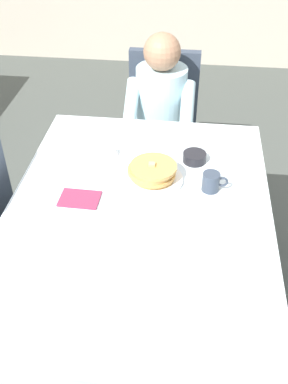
{
  "coord_description": "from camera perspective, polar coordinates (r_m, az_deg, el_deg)",
  "views": [
    {
      "loc": [
        0.19,
        -1.38,
        1.96
      ],
      "look_at": [
        0.02,
        0.06,
        0.79
      ],
      "focal_mm": 41.96,
      "sensor_mm": 36.0,
      "label": 1
    }
  ],
  "objects": [
    {
      "name": "chair_diner",
      "position": [
        2.93,
        2.31,
        9.51
      ],
      "size": [
        0.44,
        0.45,
        0.93
      ],
      "rotation": [
        0.0,
        0.0,
        3.14
      ],
      "color": "#384251",
      "rests_on": "ground"
    },
    {
      "name": "plate_breakfast",
      "position": [
        2.01,
        0.98,
        1.63
      ],
      "size": [
        0.28,
        0.28,
        0.02
      ],
      "primitive_type": "cylinder",
      "color": "white",
      "rests_on": "dining_table_main"
    },
    {
      "name": "bowl_butter",
      "position": [
        2.14,
        6.43,
        4.41
      ],
      "size": [
        0.11,
        0.11,
        0.04
      ],
      "primitive_type": "cylinder",
      "color": "black",
      "rests_on": "dining_table_main"
    },
    {
      "name": "knife_right_of_plate",
      "position": [
        1.99,
        6.37,
        0.77
      ],
      "size": [
        0.02,
        0.2,
        0.0
      ],
      "primitive_type": "cube",
      "rotation": [
        0.0,
        0.0,
        1.61
      ],
      "color": "silver",
      "rests_on": "dining_table_main"
    },
    {
      "name": "fork_left_of_plate",
      "position": [
        2.02,
        -4.46,
        1.54
      ],
      "size": [
        0.02,
        0.18,
        0.0
      ],
      "primitive_type": "cube",
      "rotation": [
        0.0,
        0.0,
        1.59
      ],
      "color": "silver",
      "rests_on": "dining_table_main"
    },
    {
      "name": "diner_person",
      "position": [
        2.73,
        2.1,
        10.47
      ],
      "size": [
        0.4,
        0.43,
        1.12
      ],
      "rotation": [
        0.0,
        0.0,
        3.14
      ],
      "color": "silver",
      "rests_on": "ground"
    },
    {
      "name": "napkin_folded",
      "position": [
        1.92,
        -8.18,
        -0.85
      ],
      "size": [
        0.17,
        0.12,
        0.01
      ],
      "primitive_type": "cube",
      "rotation": [
        0.0,
        0.0,
        -0.02
      ],
      "color": "#8C2D4C",
      "rests_on": "dining_table_main"
    },
    {
      "name": "dining_table_main",
      "position": [
        1.91,
        -0.74,
        -4.4
      ],
      "size": [
        1.12,
        1.52,
        0.74
      ],
      "color": "silver",
      "rests_on": "ground"
    },
    {
      "name": "ground_plane",
      "position": [
        2.4,
        -0.61,
        -15.8
      ],
      "size": [
        14.0,
        14.0,
        0.0
      ],
      "primitive_type": "plane",
      "color": "#474C47"
    },
    {
      "name": "cup_coffee",
      "position": [
        1.96,
        8.56,
        1.28
      ],
      "size": [
        0.11,
        0.08,
        0.08
      ],
      "color": "#333D4C",
      "rests_on": "dining_table_main"
    },
    {
      "name": "breakfast_stack",
      "position": [
        1.98,
        1.08,
        2.66
      ],
      "size": [
        0.22,
        0.21,
        0.08
      ],
      "color": "tan",
      "rests_on": "plate_breakfast"
    },
    {
      "name": "syrup_pitcher",
      "position": [
        2.16,
        -4.24,
        5.49
      ],
      "size": [
        0.08,
        0.08,
        0.07
      ],
      "color": "silver",
      "rests_on": "dining_table_main"
    },
    {
      "name": "spoon_near_edge",
      "position": [
        1.78,
        -0.64,
        -4.46
      ],
      "size": [
        0.15,
        0.03,
        0.0
      ],
      "primitive_type": "cube",
      "rotation": [
        0.0,
        0.0,
        -0.13
      ],
      "color": "silver",
      "rests_on": "dining_table_main"
    }
  ]
}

